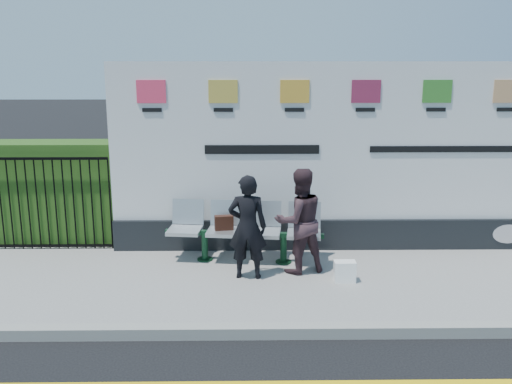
% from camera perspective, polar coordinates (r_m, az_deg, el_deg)
% --- Properties ---
extents(ground, '(80.00, 80.00, 0.00)m').
position_cam_1_polar(ground, '(6.14, 12.34, -18.20)').
color(ground, black).
extents(pavement, '(14.00, 3.00, 0.12)m').
position_cam_1_polar(pavement, '(8.31, 8.49, -8.90)').
color(pavement, gray).
rests_on(pavement, ground).
extents(kerb, '(14.00, 0.18, 0.14)m').
position_cam_1_polar(kerb, '(6.96, 10.49, -13.46)').
color(kerb, gray).
rests_on(kerb, ground).
extents(yellow_line, '(14.00, 0.10, 0.01)m').
position_cam_1_polar(yellow_line, '(6.14, 12.34, -18.17)').
color(yellow_line, yellow).
rests_on(yellow_line, ground).
extents(billboard, '(8.00, 0.30, 3.00)m').
position_cam_1_polar(billboard, '(9.29, 10.52, 2.17)').
color(billboard, black).
rests_on(billboard, pavement).
extents(hedge, '(2.35, 0.70, 1.70)m').
position_cam_1_polar(hedge, '(10.18, -19.44, 0.00)').
color(hedge, '#2C5419').
rests_on(hedge, pavement).
extents(railing, '(2.05, 0.06, 1.54)m').
position_cam_1_polar(railing, '(9.78, -20.23, -1.06)').
color(railing, black).
rests_on(railing, pavement).
extents(bench, '(2.37, 0.85, 0.50)m').
position_cam_1_polar(bench, '(8.76, -1.22, -5.40)').
color(bench, '#ACB2B5').
rests_on(bench, pavement).
extents(woman_left, '(0.57, 0.40, 1.49)m').
position_cam_1_polar(woman_left, '(7.99, -0.86, -3.52)').
color(woman_left, black).
rests_on(woman_left, pavement).
extents(woman_right, '(0.90, 0.80, 1.54)m').
position_cam_1_polar(woman_right, '(8.23, 4.36, -2.89)').
color(woman_right, '#3A262B').
rests_on(woman_right, pavement).
extents(handbag_brown, '(0.30, 0.17, 0.22)m').
position_cam_1_polar(handbag_brown, '(8.69, -3.22, -3.08)').
color(handbag_brown, black).
rests_on(handbag_brown, bench).
extents(carrier_bag_white, '(0.30, 0.18, 0.30)m').
position_cam_1_polar(carrier_bag_white, '(8.12, 8.86, -7.85)').
color(carrier_bag_white, white).
rests_on(carrier_bag_white, pavement).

